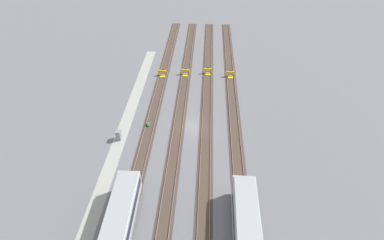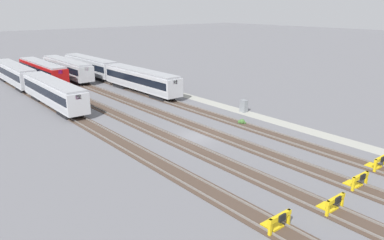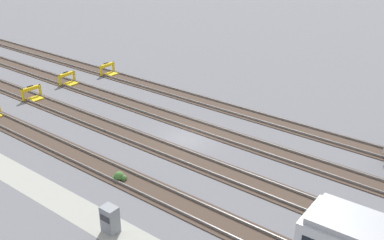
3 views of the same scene
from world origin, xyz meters
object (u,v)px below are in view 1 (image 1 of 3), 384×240
at_px(bumper_stop_far_inner_track, 230,75).
at_px(weed_clump, 148,124).
at_px(bumper_stop_middle_track, 208,72).
at_px(electrical_cabinet, 119,135).
at_px(bumper_stop_near_inner_track, 185,73).
at_px(bumper_stop_nearest_track, 163,74).

relative_size(bumper_stop_far_inner_track, weed_clump, 2.18).
distance_m(bumper_stop_middle_track, electrical_cabinet, 25.06).
distance_m(bumper_stop_middle_track, weed_clump, 20.03).
bearing_deg(bumper_stop_near_inner_track, bumper_stop_far_inner_track, 88.20).
relative_size(bumper_stop_nearest_track, electrical_cabinet, 1.25).
height_order(bumper_stop_nearest_track, bumper_stop_near_inner_track, same).
height_order(bumper_stop_nearest_track, weed_clump, bumper_stop_nearest_track).
distance_m(electrical_cabinet, weed_clump, 5.32).
distance_m(bumper_stop_middle_track, bumper_stop_far_inner_track, 4.77).
distance_m(bumper_stop_nearest_track, weed_clump, 16.21).
height_order(bumper_stop_middle_track, weed_clump, bumper_stop_middle_track).
xyz_separation_m(electrical_cabinet, weed_clump, (-3.46, 3.99, -0.56)).
bearing_deg(bumper_stop_middle_track, electrical_cabinet, -33.05).
xyz_separation_m(bumper_stop_nearest_track, weed_clump, (16.20, -0.34, -0.27)).
xyz_separation_m(bumper_stop_near_inner_track, electrical_cabinet, (20.31, -8.99, 0.29)).
relative_size(bumper_stop_middle_track, electrical_cabinet, 1.25).
bearing_deg(bumper_stop_middle_track, bumper_stop_far_inner_track, 78.09).
relative_size(bumper_stop_nearest_track, bumper_stop_middle_track, 1.00).
bearing_deg(bumper_stop_far_inner_track, bumper_stop_nearest_track, -88.58).
bearing_deg(bumper_stop_far_inner_track, bumper_stop_near_inner_track, -91.80).
relative_size(bumper_stop_near_inner_track, weed_clump, 2.18).
relative_size(electrical_cabinet, weed_clump, 1.74).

